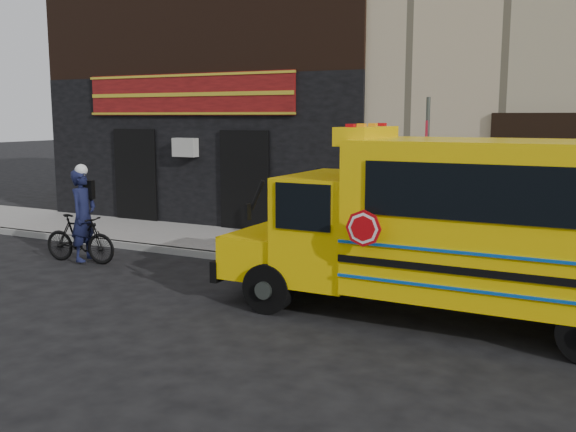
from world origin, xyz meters
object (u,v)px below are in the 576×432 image
(school_bus, at_px, (466,224))
(cyclist, at_px, (84,218))
(sign_pole, at_px, (426,181))
(bicycle, at_px, (80,239))

(school_bus, distance_m, cyclist, 8.03)
(school_bus, xyz_separation_m, cyclist, (-8.00, 0.39, -0.54))
(sign_pole, height_order, bicycle, sign_pole)
(bicycle, xyz_separation_m, cyclist, (0.08, 0.06, 0.45))
(sign_pole, distance_m, bicycle, 7.26)
(school_bus, relative_size, sign_pole, 2.01)
(school_bus, height_order, cyclist, school_bus)
(school_bus, height_order, bicycle, school_bus)
(cyclist, bearing_deg, sign_pole, -85.40)
(bicycle, bearing_deg, cyclist, -63.02)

